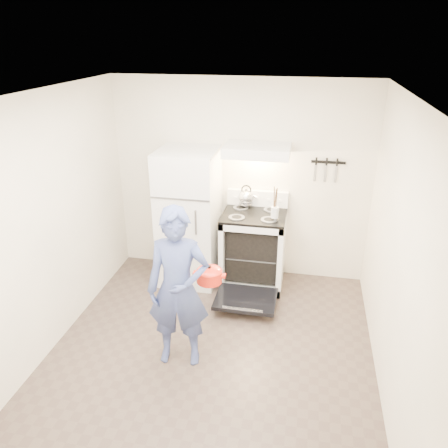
% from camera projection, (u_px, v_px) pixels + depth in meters
% --- Properties ---
extents(floor, '(3.60, 3.60, 0.00)m').
position_uv_depth(floor, '(210.00, 356.00, 4.35)').
color(floor, '#4D4036').
rests_on(floor, ground).
extents(back_wall, '(3.20, 0.02, 2.50)m').
position_uv_depth(back_wall, '(240.00, 181.00, 5.46)').
color(back_wall, white).
rests_on(back_wall, ground).
extents(refrigerator, '(0.70, 0.70, 1.70)m').
position_uv_depth(refrigerator, '(189.00, 217.00, 5.41)').
color(refrigerator, white).
rests_on(refrigerator, floor).
extents(stove_body, '(0.76, 0.65, 0.92)m').
position_uv_depth(stove_body, '(253.00, 250.00, 5.45)').
color(stove_body, white).
rests_on(stove_body, floor).
extents(cooktop, '(0.76, 0.65, 0.03)m').
position_uv_depth(cooktop, '(254.00, 215.00, 5.25)').
color(cooktop, black).
rests_on(cooktop, stove_body).
extents(backsplash, '(0.76, 0.07, 0.20)m').
position_uv_depth(backsplash, '(258.00, 198.00, 5.46)').
color(backsplash, white).
rests_on(backsplash, cooktop).
extents(oven_door, '(0.70, 0.54, 0.04)m').
position_uv_depth(oven_door, '(246.00, 299.00, 5.05)').
color(oven_door, black).
rests_on(oven_door, floor).
extents(oven_rack, '(0.60, 0.52, 0.01)m').
position_uv_depth(oven_rack, '(253.00, 252.00, 5.45)').
color(oven_rack, slate).
rests_on(oven_rack, stove_body).
extents(range_hood, '(0.76, 0.50, 0.12)m').
position_uv_depth(range_hood, '(257.00, 150.00, 5.01)').
color(range_hood, white).
rests_on(range_hood, back_wall).
extents(knife_strip, '(0.40, 0.02, 0.03)m').
position_uv_depth(knife_strip, '(328.00, 162.00, 5.14)').
color(knife_strip, black).
rests_on(knife_strip, back_wall).
extents(pizza_stone, '(0.34, 0.34, 0.02)m').
position_uv_depth(pizza_stone, '(257.00, 249.00, 5.48)').
color(pizza_stone, '#84634A').
rests_on(pizza_stone, oven_rack).
extents(tea_kettle, '(0.23, 0.19, 0.28)m').
position_uv_depth(tea_kettle, '(246.00, 196.00, 5.41)').
color(tea_kettle, silver).
rests_on(tea_kettle, cooktop).
extents(utensil_jar, '(0.11, 0.11, 0.13)m').
position_uv_depth(utensil_jar, '(275.00, 212.00, 5.05)').
color(utensil_jar, silver).
rests_on(utensil_jar, cooktop).
extents(person, '(0.63, 0.45, 1.59)m').
position_uv_depth(person, '(178.00, 289.00, 4.01)').
color(person, navy).
rests_on(person, floor).
extents(dutch_oven, '(0.32, 0.25, 0.22)m').
position_uv_depth(dutch_oven, '(209.00, 276.00, 4.20)').
color(dutch_oven, red).
rests_on(dutch_oven, person).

